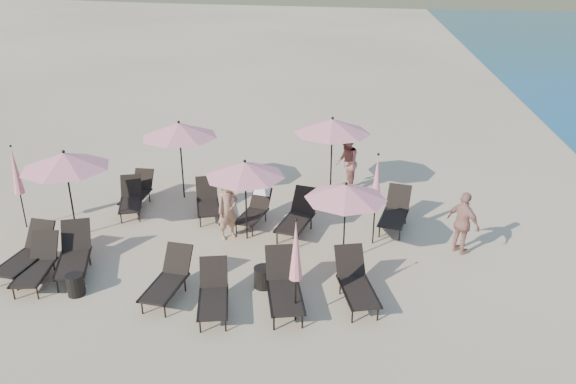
# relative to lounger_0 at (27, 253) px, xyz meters

# --- Properties ---
(ground) EXTENTS (800.00, 800.00, 0.00)m
(ground) POSITION_rel_lounger_0_xyz_m (5.57, -0.55, -0.47)
(ground) COLOR #D6BA8C
(ground) RESTS_ON ground
(lounger_0) EXTENTS (0.82, 1.79, 1.00)m
(lounger_0) POSITION_rel_lounger_0_xyz_m (0.00, 0.00, 0.00)
(lounger_0) COLOR black
(lounger_0) RESTS_ON ground
(lounger_1) EXTENTS (1.23, 1.91, 1.03)m
(lounger_1) POSITION_rel_lounger_0_xyz_m (1.12, 0.08, 0.01)
(lounger_1) COLOR black
(lounger_1) RESTS_ON ground
(lounger_2) EXTENTS (0.80, 1.69, 0.94)m
(lounger_2) POSITION_rel_lounger_0_xyz_m (3.62, -0.58, -0.03)
(lounger_2) COLOR black
(lounger_2) RESTS_ON ground
(lounger_3) EXTENTS (0.94, 1.68, 0.91)m
(lounger_3) POSITION_rel_lounger_0_xyz_m (4.71, -0.98, -0.04)
(lounger_3) COLOR black
(lounger_3) RESTS_ON ground
(lounger_4) EXTENTS (1.10, 1.92, 1.04)m
(lounger_4) POSITION_rel_lounger_0_xyz_m (6.13, -0.59, 0.02)
(lounger_4) COLOR black
(lounger_4) RESTS_ON ground
(lounger_5) EXTENTS (1.09, 1.81, 0.98)m
(lounger_5) POSITION_rel_lounger_0_xyz_m (7.62, -0.20, -0.01)
(lounger_5) COLOR black
(lounger_5) RESTS_ON ground
(lounger_6) EXTENTS (0.60, 1.55, 0.89)m
(lounger_6) POSITION_rel_lounger_0_xyz_m (1.10, 4.01, -0.05)
(lounger_6) COLOR black
(lounger_6) RESTS_ON ground
(lounger_7) EXTENTS (1.08, 1.68, 0.91)m
(lounger_7) POSITION_rel_lounger_0_xyz_m (1.11, 3.47, -0.04)
(lounger_7) COLOR black
(lounger_7) RESTS_ON ground
(lounger_8) EXTENTS (1.09, 1.73, 0.93)m
(lounger_8) POSITION_rel_lounger_0_xyz_m (3.36, 3.56, -0.03)
(lounger_8) COLOR black
(lounger_8) RESTS_ON ground
(lounger_9) EXTENTS (0.88, 1.63, 0.96)m
(lounger_9) POSITION_rel_lounger_0_xyz_m (4.80, 3.27, -0.01)
(lounger_9) COLOR black
(lounger_9) RESTS_ON ground
(lounger_10) EXTENTS (1.05, 1.89, 1.03)m
(lounger_10) POSITION_rel_lounger_0_xyz_m (6.02, 2.85, 0.01)
(lounger_10) COLOR black
(lounger_10) RESTS_ON ground
(lounger_11) EXTENTS (0.96, 1.78, 0.97)m
(lounger_11) POSITION_rel_lounger_0_xyz_m (8.60, 3.54, -0.01)
(lounger_11) COLOR black
(lounger_11) RESTS_ON ground
(lounger_12) EXTENTS (0.86, 1.70, 0.93)m
(lounger_12) POSITION_rel_lounger_0_xyz_m (0.47, -0.38, -0.03)
(lounger_12) COLOR black
(lounger_12) RESTS_ON ground
(umbrella_open_0) EXTENTS (2.22, 2.22, 2.39)m
(umbrella_open_0) POSITION_rel_lounger_0_xyz_m (0.24, 1.84, 1.65)
(umbrella_open_0) COLOR black
(umbrella_open_0) RESTS_ON ground
(umbrella_open_1) EXTENTS (2.04, 2.04, 2.20)m
(umbrella_open_1) POSITION_rel_lounger_0_xyz_m (4.75, 2.28, 1.48)
(umbrella_open_1) COLOR black
(umbrella_open_1) RESTS_ON ground
(umbrella_open_2) EXTENTS (1.93, 1.93, 2.08)m
(umbrella_open_2) POSITION_rel_lounger_0_xyz_m (7.30, 1.41, 1.37)
(umbrella_open_2) COLOR black
(umbrella_open_2) RESTS_ON ground
(umbrella_open_3) EXTENTS (2.26, 2.26, 2.43)m
(umbrella_open_3) POSITION_rel_lounger_0_xyz_m (2.29, 4.69, 1.68)
(umbrella_open_3) COLOR black
(umbrella_open_3) RESTS_ON ground
(umbrella_open_4) EXTENTS (2.31, 2.31, 2.49)m
(umbrella_open_4) POSITION_rel_lounger_0_xyz_m (6.72, 5.53, 1.73)
(umbrella_open_4) COLOR black
(umbrella_open_4) RESTS_ON ground
(umbrella_closed_0) EXTENTS (0.27, 0.27, 2.30)m
(umbrella_closed_0) POSITION_rel_lounger_0_xyz_m (6.44, -1.10, 1.13)
(umbrella_closed_0) COLOR black
(umbrella_closed_0) RESTS_ON ground
(umbrella_closed_1) EXTENTS (0.29, 0.29, 2.46)m
(umbrella_closed_1) POSITION_rel_lounger_0_xyz_m (8.01, 2.45, 1.25)
(umbrella_closed_1) COLOR black
(umbrella_closed_1) RESTS_ON ground
(umbrella_closed_2) EXTENTS (0.28, 0.28, 2.36)m
(umbrella_closed_2) POSITION_rel_lounger_0_xyz_m (-1.37, 2.13, 1.18)
(umbrella_closed_2) COLOR black
(umbrella_closed_2) RESTS_ON ground
(side_table_0) EXTENTS (0.38, 0.38, 0.49)m
(side_table_0) POSITION_rel_lounger_0_xyz_m (1.58, -0.81, -0.22)
(side_table_0) COLOR black
(side_table_0) RESTS_ON ground
(side_table_1) EXTENTS (0.43, 0.43, 0.48)m
(side_table_1) POSITION_rel_lounger_0_xyz_m (5.58, 0.06, -0.23)
(side_table_1) COLOR black
(side_table_1) RESTS_ON ground
(beachgoer_a) EXTENTS (0.69, 0.67, 1.60)m
(beachgoer_a) POSITION_rel_lounger_0_xyz_m (4.26, 2.27, 0.33)
(beachgoer_a) COLOR #AA7B5C
(beachgoer_a) RESTS_ON ground
(beachgoer_b) EXTENTS (0.75, 0.93, 1.83)m
(beachgoer_b) POSITION_rel_lounger_0_xyz_m (7.17, 5.94, 0.45)
(beachgoer_b) COLOR #AF695A
(beachgoer_b) RESTS_ON ground
(beachgoer_c) EXTENTS (0.93, 0.96, 1.61)m
(beachgoer_c) POSITION_rel_lounger_0_xyz_m (10.17, 2.26, 0.34)
(beachgoer_c) COLOR tan
(beachgoer_c) RESTS_ON ground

